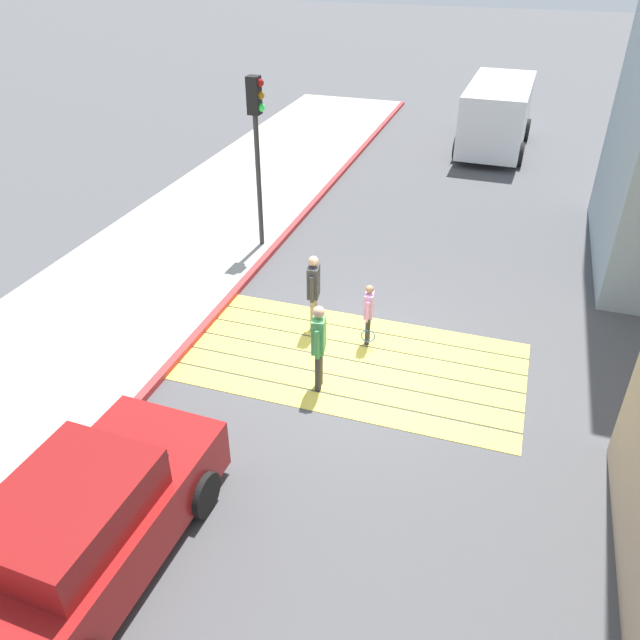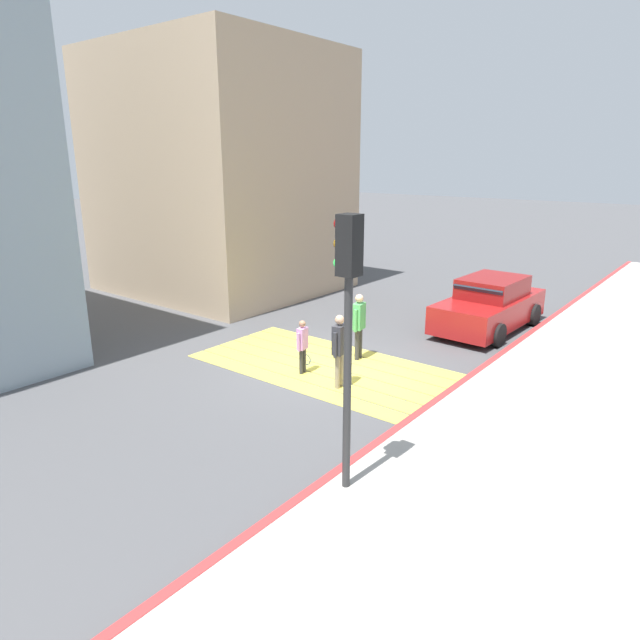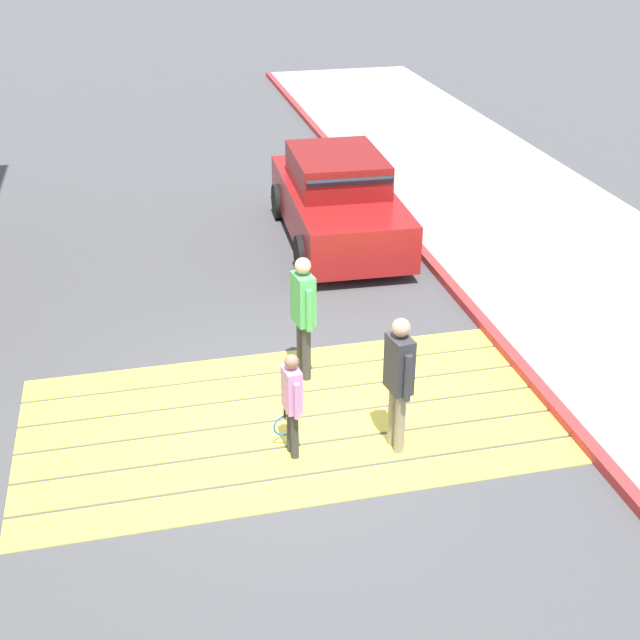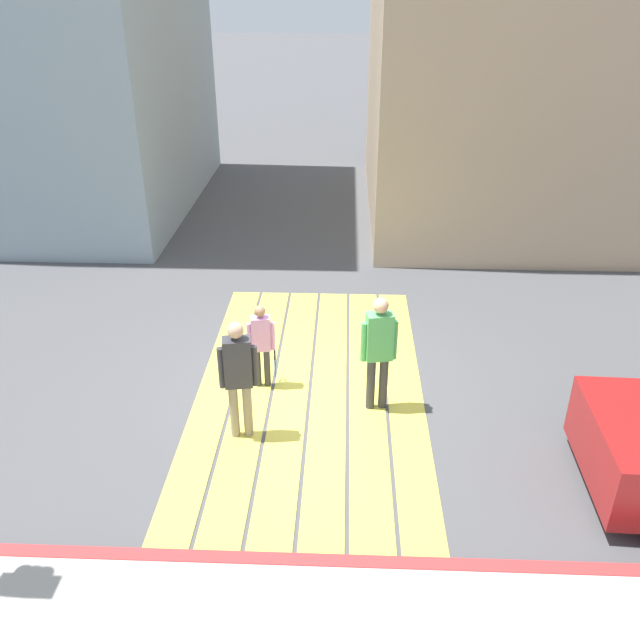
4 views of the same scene
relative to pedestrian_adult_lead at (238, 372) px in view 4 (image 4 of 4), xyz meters
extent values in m
plane|color=#4C4C4F|center=(1.10, -0.83, -0.98)|extent=(120.00, 120.00, 0.00)
cube|color=#EAD64C|center=(1.10, -2.21, -0.97)|extent=(6.40, 0.50, 0.01)
cube|color=#EAD64C|center=(1.10, -1.66, -0.97)|extent=(6.40, 0.50, 0.01)
cube|color=#EAD64C|center=(1.10, -1.11, -0.97)|extent=(6.40, 0.50, 0.01)
cube|color=#EAD64C|center=(1.10, -0.56, -0.97)|extent=(6.40, 0.50, 0.01)
cube|color=#EAD64C|center=(1.10, -0.01, -0.97)|extent=(6.40, 0.50, 0.01)
cube|color=#EAD64C|center=(1.10, 0.54, -0.97)|extent=(6.40, 0.50, 0.01)
cube|color=#BC3333|center=(-2.15, -0.83, -0.91)|extent=(0.16, 40.00, 0.13)
cube|color=tan|center=(9.60, -5.39, 3.39)|extent=(8.00, 7.00, 8.73)
cylinder|color=black|center=(0.03, -4.99, -0.65)|extent=(0.24, 0.67, 0.66)
cylinder|color=gray|center=(-0.01, 0.09, -0.58)|extent=(0.12, 0.12, 0.80)
cylinder|color=gray|center=(0.01, -0.09, -0.58)|extent=(0.12, 0.12, 0.80)
cube|color=#333338|center=(0.00, 0.00, 0.15)|extent=(0.27, 0.38, 0.66)
sphere|color=tan|center=(0.00, 0.00, 0.60)|extent=(0.21, 0.21, 0.21)
cylinder|color=#333338|center=(-0.03, 0.20, 0.08)|extent=(0.09, 0.09, 0.56)
cylinder|color=#333338|center=(0.03, -0.20, 0.08)|extent=(0.09, 0.09, 0.56)
cylinder|color=#333338|center=(0.68, -1.69, -0.58)|extent=(0.12, 0.12, 0.80)
cylinder|color=#333338|center=(0.71, -1.87, -0.58)|extent=(0.12, 0.12, 0.80)
cube|color=#4CA559|center=(0.70, -1.78, 0.16)|extent=(0.27, 0.38, 0.67)
sphere|color=tan|center=(0.70, -1.78, 0.62)|extent=(0.21, 0.21, 0.21)
cylinder|color=#4CA559|center=(0.66, -1.58, 0.09)|extent=(0.09, 0.09, 0.57)
cylinder|color=#4CA559|center=(0.73, -1.98, 0.09)|extent=(0.09, 0.09, 0.57)
cylinder|color=#333338|center=(1.17, -0.07, -0.67)|extent=(0.09, 0.09, 0.62)
cylinder|color=#333338|center=(1.19, -0.20, -0.67)|extent=(0.09, 0.09, 0.62)
cube|color=#D18CC6|center=(1.18, -0.14, -0.10)|extent=(0.20, 0.29, 0.52)
sphere|color=#9E7051|center=(1.18, -0.14, 0.26)|extent=(0.16, 0.16, 0.16)
cylinder|color=#D18CC6|center=(1.16, 0.03, -0.15)|extent=(0.07, 0.07, 0.44)
cylinder|color=#D18CC6|center=(1.20, -0.30, -0.15)|extent=(0.07, 0.07, 0.44)
cylinder|color=black|center=(1.23, -0.32, -0.45)|extent=(0.03, 0.03, 0.28)
torus|color=blue|center=(1.23, -0.32, -0.69)|extent=(0.28, 0.06, 0.28)
camera|label=1|loc=(3.53, -10.34, 6.20)|focal=35.37mm
camera|label=2|loc=(-6.82, 9.36, 3.98)|focal=31.23mm
camera|label=3|loc=(2.62, 7.45, 4.83)|focal=46.84mm
camera|label=4|loc=(-6.92, -1.30, 4.46)|focal=37.07mm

